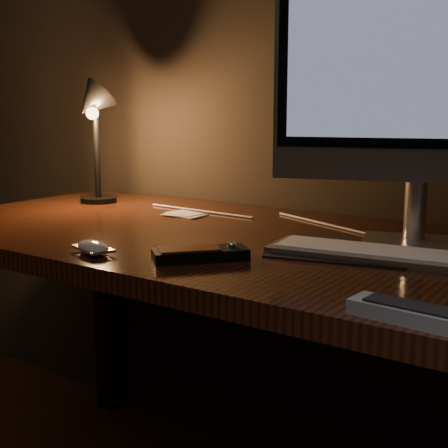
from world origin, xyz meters
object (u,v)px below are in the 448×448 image
Objects in this scene: desk at (256,285)px; desk_lamp at (93,120)px; keyboard at (390,255)px; mouse at (93,249)px; media_remote at (200,254)px; tv_remote at (428,317)px; monitor at (418,69)px.

desk_lamp is at bearing 173.94° from desk.
keyboard is (0.34, -0.09, 0.14)m from desk.
mouse is 0.53× the size of media_remote.
tv_remote is (0.64, -0.04, 0.00)m from mouse.
desk is at bearing 53.00° from media_remote.
desk is 2.74× the size of monitor.
mouse is 0.66m from desk_lamp.
mouse is 0.26× the size of desk_lamp.
desk_lamp is at bearing 102.05° from media_remote.
keyboard is 0.35m from tv_remote.
media_remote is 0.49× the size of desk_lamp.
desk_lamp reaches higher than keyboard.
keyboard is at bearing -102.57° from monitor.
mouse is 0.21m from media_remote.
tv_remote is at bearing -62.81° from media_remote.
desk is at bearing 169.59° from monitor.
monitor is 2.77× the size of tv_remote.
desk is 9.34× the size of media_remote.
monitor is at bearing 2.28° from media_remote.
tv_remote is at bearing 14.90° from mouse.
desk is at bearing 156.97° from keyboard.
media_remote is at bearing 39.11° from mouse.
tv_remote is at bearing -24.04° from desk_lamp.
monitor is 0.71m from mouse.
media_remote is 0.81× the size of tv_remote.
keyboard is at bearing -10.24° from desk_lamp.
tv_remote is (0.16, -0.31, 0.00)m from keyboard.
media_remote reaches higher than tv_remote.
monitor is at bearing 87.04° from keyboard.
keyboard is 1.27× the size of desk_lamp.
desk is 17.62× the size of mouse.
monitor is 0.91m from desk_lamp.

